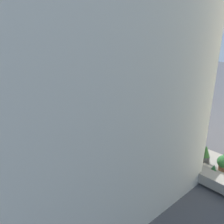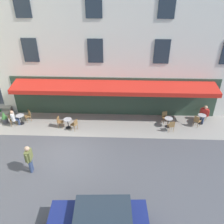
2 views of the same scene
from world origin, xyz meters
TOP-DOWN VIEW (x-y plane):
  - ground_plane at (0.00, 0.00)m, footprint 70.00×70.00m
  - sidewalk_cafe_terrace at (-3.25, -3.40)m, footprint 20.50×3.20m
  - back_alley_steps at (6.60, -4.59)m, footprint 2.40×1.75m
  - cafe_table_near_entrance at (-9.69, -3.85)m, footprint 0.60×0.60m
  - cafe_chair_wicker_back_row at (-9.23, -3.43)m, footprint 0.57×0.57m
  - cafe_chair_wicker_facing_street at (-10.07, -4.36)m, footprint 0.56×0.56m
  - cafe_table_mid_terrace at (-7.09, -3.30)m, footprint 0.60×0.60m
  - cafe_chair_wicker_corner_left at (-7.20, -2.68)m, footprint 0.46×0.46m
  - cafe_chair_wicker_near_door at (-6.93, -3.91)m, footprint 0.49×0.49m
  - cafe_table_streetside at (4.03, -3.27)m, footprint 0.60×0.60m
  - cafe_chair_wicker_corner_right at (4.60, -2.98)m, footprint 0.54×0.54m
  - cafe_chair_wicker_kerbside at (3.57, -3.69)m, footprint 0.57×0.57m
  - cafe_table_far_end at (0.33, -2.88)m, footprint 0.60×0.60m
  - cafe_chair_wicker_under_awning at (-0.23, -2.59)m, footprint 0.54×0.54m
  - cafe_chair_wicker_by_window at (0.96, -2.93)m, footprint 0.43×0.43m
  - seated_patron_in_red at (-9.94, -4.18)m, footprint 0.66×0.67m
  - seated_companion_in_white at (4.40, -3.08)m, footprint 0.62×0.59m
  - walking_pedestrian_in_olive at (1.53, 1.57)m, footprint 0.34×0.73m
  - potted_plant_entrance_right at (6.30, -3.52)m, footprint 0.59×0.59m
  - potted_plant_by_steps at (6.24, -4.39)m, footprint 0.39×0.39m
  - potted_plant_under_sign at (5.31, -3.34)m, footprint 0.44×0.44m
  - parked_car_navy at (-2.71, 4.96)m, footprint 4.38×2.01m

SIDE VIEW (x-z plane):
  - ground_plane at x=0.00m, z-range 0.00..0.00m
  - sidewalk_cafe_terrace at x=-3.25m, z-range 0.00..0.01m
  - back_alley_steps at x=6.60m, z-range -0.06..0.54m
  - potted_plant_by_steps at x=6.24m, z-range -0.01..0.79m
  - potted_plant_under_sign at x=5.31m, z-range -0.01..0.99m
  - cafe_table_near_entrance at x=-9.69m, z-range 0.12..0.87m
  - cafe_table_mid_terrace at x=-7.09m, z-range 0.12..0.87m
  - cafe_table_streetside at x=4.03m, z-range 0.12..0.87m
  - cafe_table_far_end at x=0.33m, z-range 0.12..0.87m
  - potted_plant_entrance_right at x=6.30m, z-range 0.07..0.99m
  - cafe_chair_wicker_back_row at x=-9.23m, z-range 0.09..1.00m
  - cafe_chair_wicker_facing_street at x=-10.07m, z-range 0.09..1.00m
  - cafe_chair_wicker_corner_left at x=-7.20m, z-range 0.09..1.00m
  - cafe_chair_wicker_near_door at x=-6.93m, z-range 0.09..1.00m
  - cafe_chair_wicker_corner_right at x=4.60m, z-range 0.09..1.00m
  - cafe_chair_wicker_kerbside at x=3.57m, z-range 0.09..1.00m
  - cafe_chair_wicker_under_awning at x=-0.23m, z-range 0.09..1.00m
  - cafe_chair_wicker_by_window at x=0.96m, z-range 0.09..1.00m
  - seated_companion_in_white at x=4.40m, z-range 0.05..1.33m
  - parked_car_navy at x=-2.71m, z-range 0.05..1.38m
  - seated_patron_in_red at x=-9.94m, z-range 0.04..1.39m
  - walking_pedestrian_in_olive at x=1.53m, z-range 0.15..1.94m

